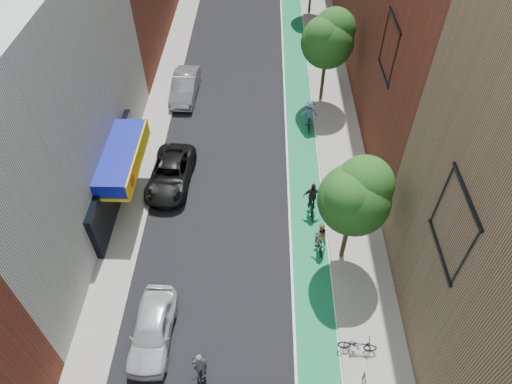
# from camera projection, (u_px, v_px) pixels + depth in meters

# --- Properties ---
(bike_lane) EXTENTS (2.00, 68.00, 0.01)m
(bike_lane) POSITION_uv_depth(u_px,v_px,m) (297.00, 84.00, 34.85)
(bike_lane) COLOR #147342
(bike_lane) RESTS_ON ground
(sidewalk_left) EXTENTS (2.00, 68.00, 0.15)m
(sidewalk_left) POSITION_uv_depth(u_px,v_px,m) (167.00, 82.00, 34.94)
(sidewalk_left) COLOR gray
(sidewalk_left) RESTS_ON ground
(sidewalk_right) EXTENTS (3.00, 68.00, 0.15)m
(sidewalk_right) POSITION_uv_depth(u_px,v_px,m) (330.00, 84.00, 34.77)
(sidewalk_right) COLOR gray
(sidewalk_right) RESTS_ON ground
(building_left_white) EXTENTS (8.00, 20.00, 12.00)m
(building_left_white) POSITION_uv_depth(u_px,v_px,m) (11.00, 113.00, 22.44)
(building_left_white) COLOR silver
(building_left_white) RESTS_ON ground
(tree_near) EXTENTS (3.40, 3.36, 6.42)m
(tree_near) POSITION_uv_depth(u_px,v_px,m) (356.00, 195.00, 20.44)
(tree_near) COLOR #332619
(tree_near) RESTS_ON ground
(tree_mid) EXTENTS (3.55, 3.53, 6.74)m
(tree_mid) POSITION_uv_depth(u_px,v_px,m) (328.00, 38.00, 29.93)
(tree_mid) COLOR #332619
(tree_mid) RESTS_ON ground
(parked_car_white) EXTENTS (1.80, 4.33, 1.46)m
(parked_car_white) POSITION_uv_depth(u_px,v_px,m) (152.00, 329.00, 20.19)
(parked_car_white) COLOR silver
(parked_car_white) RESTS_ON ground
(parked_car_black) EXTENTS (2.65, 5.22, 1.42)m
(parked_car_black) POSITION_uv_depth(u_px,v_px,m) (171.00, 174.00, 27.06)
(parked_car_black) COLOR black
(parked_car_black) RESTS_ON ground
(parked_car_silver) EXTENTS (1.81, 4.85, 1.58)m
(parked_car_silver) POSITION_uv_depth(u_px,v_px,m) (185.00, 86.00, 33.29)
(parked_car_silver) COLOR gray
(parked_car_silver) RESTS_ON ground
(cyclist_lead) EXTENTS (1.02, 1.93, 1.98)m
(cyclist_lead) POSITION_uv_depth(u_px,v_px,m) (201.00, 371.00, 18.98)
(cyclist_lead) COLOR black
(cyclist_lead) RESTS_ON ground
(cyclist_lane_near) EXTENTS (0.84, 1.62, 1.92)m
(cyclist_lane_near) POSITION_uv_depth(u_px,v_px,m) (320.00, 238.00, 23.59)
(cyclist_lane_near) COLOR black
(cyclist_lane_near) RESTS_ON ground
(cyclist_lane_mid) EXTENTS (1.04, 1.77, 2.12)m
(cyclist_lane_mid) POSITION_uv_depth(u_px,v_px,m) (312.00, 202.00, 25.38)
(cyclist_lane_mid) COLOR black
(cyclist_lane_mid) RESTS_ON ground
(cyclist_lane_far) EXTENTS (1.12, 1.61, 2.09)m
(cyclist_lane_far) POSITION_uv_depth(u_px,v_px,m) (309.00, 116.00, 30.56)
(cyclist_lane_far) COLOR black
(cyclist_lane_far) RESTS_ON ground
(parked_bike_near) EXTENTS (1.76, 0.77, 0.89)m
(parked_bike_near) POSITION_uv_depth(u_px,v_px,m) (358.00, 345.00, 19.85)
(parked_bike_near) COLOR black
(parked_bike_near) RESTS_ON sidewalk_right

